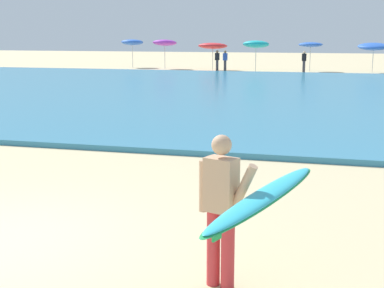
% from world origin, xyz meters
% --- Properties ---
extents(sea, '(120.00, 28.00, 0.14)m').
position_xyz_m(sea, '(0.00, 19.85, 0.07)').
color(sea, teal).
rests_on(sea, ground).
extents(surfer_with_board, '(1.29, 2.32, 1.73)m').
position_xyz_m(surfer_with_board, '(3.46, -0.66, 1.03)').
color(surfer_with_board, red).
rests_on(surfer_with_board, ground).
extents(beach_umbrella_0, '(1.86, 1.88, 2.40)m').
position_xyz_m(beach_umbrella_0, '(-12.82, 38.44, 2.11)').
color(beach_umbrella_0, beige).
rests_on(beach_umbrella_0, ground).
extents(beach_umbrella_1, '(1.95, 1.99, 2.42)m').
position_xyz_m(beach_umbrella_1, '(-9.60, 37.39, 2.10)').
color(beach_umbrella_1, beige).
rests_on(beach_umbrella_1, ground).
extents(beach_umbrella_2, '(2.27, 2.29, 2.18)m').
position_xyz_m(beach_umbrella_2, '(-5.43, 36.65, 1.89)').
color(beach_umbrella_2, beige).
rests_on(beach_umbrella_2, ground).
extents(beach_umbrella_3, '(1.97, 2.01, 2.39)m').
position_xyz_m(beach_umbrella_3, '(-1.90, 35.81, 2.04)').
color(beach_umbrella_3, beige).
rests_on(beach_umbrella_3, ground).
extents(beach_umbrella_4, '(1.82, 1.83, 2.20)m').
position_xyz_m(beach_umbrella_4, '(2.04, 37.27, 2.00)').
color(beach_umbrella_4, beige).
rests_on(beach_umbrella_4, ground).
extents(beach_umbrella_5, '(2.27, 2.30, 2.25)m').
position_xyz_m(beach_umbrella_5, '(6.58, 36.93, 1.89)').
color(beach_umbrella_5, beige).
rests_on(beach_umbrella_5, ground).
extents(beachgoer_near_row_left, '(0.32, 0.20, 1.58)m').
position_xyz_m(beachgoer_near_row_left, '(1.69, 35.71, 0.84)').
color(beachgoer_near_row_left, '#383842').
rests_on(beachgoer_near_row_left, ground).
extents(beachgoer_near_row_mid, '(0.32, 0.20, 1.58)m').
position_xyz_m(beachgoer_near_row_mid, '(-4.12, 35.16, 0.84)').
color(beachgoer_near_row_mid, '#383842').
rests_on(beachgoer_near_row_mid, ground).
extents(beachgoer_near_row_right, '(0.32, 0.20, 1.58)m').
position_xyz_m(beachgoer_near_row_right, '(-4.81, 35.52, 0.84)').
color(beachgoer_near_row_right, '#383842').
rests_on(beachgoer_near_row_right, ground).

